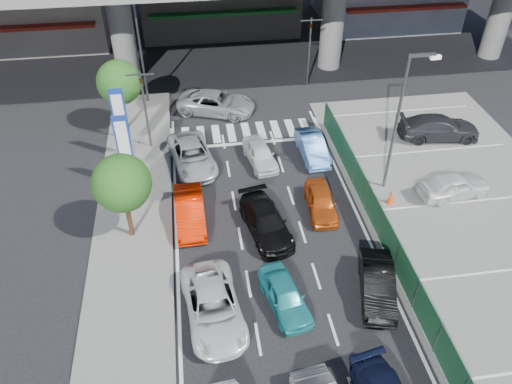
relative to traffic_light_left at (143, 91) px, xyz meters
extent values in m
plane|color=black|center=(6.20, -12.00, -3.94)|extent=(120.00, 120.00, 0.00)
cube|color=#5E5E5B|center=(17.20, -10.00, -3.91)|extent=(12.00, 28.00, 0.06)
cube|color=#5E5E5B|center=(-0.80, -8.00, -3.88)|extent=(4.00, 30.00, 0.12)
cylinder|color=#61615C|center=(-1.80, 10.00, 0.06)|extent=(1.80, 1.80, 8.00)
cylinder|color=#61615C|center=(14.20, 10.00, 0.06)|extent=(1.80, 1.80, 8.00)
cylinder|color=#61615C|center=(28.20, 10.00, 0.06)|extent=(1.80, 1.80, 8.00)
cube|color=#A82414|center=(-9.80, 14.90, -1.14)|extent=(10.80, 1.60, 0.25)
cube|color=#136121|center=(6.20, 15.90, -1.14)|extent=(12.60, 1.60, 0.25)
cube|color=#A82414|center=(22.20, 14.90, -1.14)|extent=(10.80, 1.60, 0.25)
cylinder|color=#595B60|center=(0.00, 0.00, -1.34)|extent=(0.14, 0.14, 5.20)
cube|color=#595B60|center=(0.00, 0.00, 1.06)|extent=(1.60, 0.08, 0.08)
imported|color=black|center=(0.00, 0.00, 0.76)|extent=(0.26, 1.24, 0.50)
cylinder|color=#595B60|center=(11.70, 7.00, -1.34)|extent=(0.14, 0.14, 5.20)
cube|color=#595B60|center=(11.70, 7.00, 1.06)|extent=(1.60, 0.08, 0.08)
imported|color=black|center=(11.70, 7.00, 0.76)|extent=(0.26, 1.24, 0.50)
cylinder|color=#595B60|center=(13.20, -6.00, 0.06)|extent=(0.16, 0.16, 8.00)
cube|color=#595B60|center=(13.80, -6.00, 3.96)|extent=(1.40, 0.15, 0.15)
cube|color=silver|center=(14.50, -6.00, 3.81)|extent=(0.50, 0.22, 0.18)
cylinder|color=#595B60|center=(-0.30, 6.00, 0.06)|extent=(0.16, 0.16, 8.00)
cylinder|color=#595B60|center=(-1.00, -4.00, -2.84)|extent=(0.10, 0.10, 2.20)
cube|color=navy|center=(-1.00, -4.00, -0.74)|extent=(0.80, 0.12, 3.00)
cube|color=white|center=(-1.00, -4.07, -0.74)|extent=(0.60, 0.02, 2.40)
cylinder|color=#595B60|center=(-1.40, -1.00, -2.84)|extent=(0.10, 0.10, 2.20)
cube|color=navy|center=(-1.40, -1.00, -0.74)|extent=(0.80, 0.12, 3.00)
cube|color=white|center=(-1.40, -1.07, -0.74)|extent=(0.60, 0.02, 2.40)
cylinder|color=#382314|center=(-0.80, -8.00, -2.74)|extent=(0.24, 0.24, 2.40)
sphere|color=#164714|center=(-0.80, -8.00, -0.54)|extent=(2.80, 2.80, 2.80)
cylinder|color=#382314|center=(-1.60, 2.50, -2.74)|extent=(0.24, 0.24, 2.40)
sphere|color=#164714|center=(-1.60, 2.50, -0.54)|extent=(2.80, 2.80, 2.80)
imported|color=silver|center=(2.89, -13.61, -3.25)|extent=(2.82, 5.19, 1.38)
imported|color=teal|center=(6.02, -13.42, -3.32)|extent=(2.18, 3.87, 1.24)
imported|color=black|center=(10.18, -13.43, -3.28)|extent=(2.32, 4.22, 1.32)
imported|color=red|center=(2.17, -7.33, -3.25)|extent=(1.57, 4.23, 1.38)
imported|color=black|center=(5.95, -8.67, -3.28)|extent=(2.64, 4.78, 1.31)
imported|color=#B84912|center=(9.12, -7.48, -3.32)|extent=(1.65, 3.66, 1.22)
imported|color=#A8AAB0|center=(2.53, -2.28, -3.25)|extent=(3.12, 5.29, 1.38)
imported|color=silver|center=(6.59, -2.62, -3.31)|extent=(2.05, 3.84, 1.24)
imported|color=#5590DF|center=(9.85, -2.40, -3.29)|extent=(1.53, 3.99, 1.30)
imported|color=#97989D|center=(4.49, 3.81, -3.20)|extent=(5.84, 4.10, 1.48)
imported|color=silver|center=(16.67, -7.34, -3.18)|extent=(4.22, 2.11, 1.38)
imported|color=#29292D|center=(18.38, -1.59, -3.13)|extent=(5.35, 2.70, 1.49)
cone|color=#E2420C|center=(13.04, -7.49, -3.49)|extent=(0.40, 0.40, 0.77)
camera|label=1|loc=(2.75, -27.04, 13.78)|focal=35.00mm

